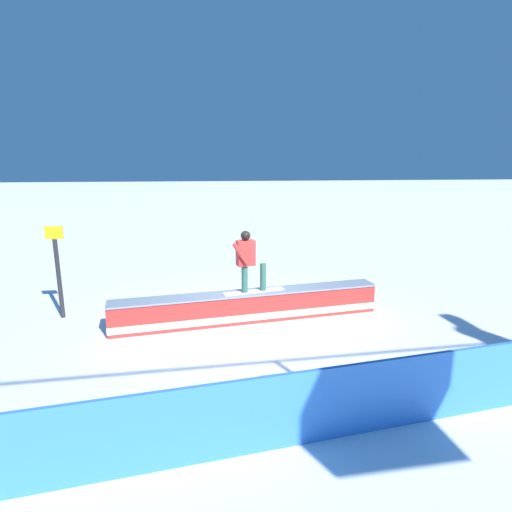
{
  "coord_description": "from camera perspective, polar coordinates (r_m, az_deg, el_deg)",
  "views": [
    {
      "loc": [
        0.83,
        9.18,
        3.74
      ],
      "look_at": [
        -0.06,
        0.99,
        1.79
      ],
      "focal_mm": 29.28,
      "sensor_mm": 36.0,
      "label": 1
    }
  ],
  "objects": [
    {
      "name": "trail_marker",
      "position": [
        10.8,
        -25.43,
        -1.72
      ],
      "size": [
        0.4,
        0.1,
        2.22
      ],
      "color": "#262628",
      "rests_on": "ground_plane"
    },
    {
      "name": "ground_plane",
      "position": [
        9.95,
        -0.98,
        -8.79
      ],
      "size": [
        120.0,
        120.0,
        0.0
      ],
      "primitive_type": "plane",
      "color": "white"
    },
    {
      "name": "snowboarder",
      "position": [
        9.47,
        -1.11,
        -0.44
      ],
      "size": [
        1.49,
        0.65,
        1.45
      ],
      "color": "silver",
      "rests_on": "grind_box"
    },
    {
      "name": "grind_box",
      "position": [
        9.83,
        -0.99,
        -7.06
      ],
      "size": [
        6.3,
        1.52,
        0.7
      ],
      "color": "red",
      "rests_on": "ground_plane"
    },
    {
      "name": "safety_fence",
      "position": [
        5.77,
        3.33,
        -20.48
      ],
      "size": [
        13.36,
        2.16,
        1.06
      ],
      "primitive_type": "cube",
      "rotation": [
        0.0,
        0.0,
        0.16
      ],
      "color": "#377EE0",
      "rests_on": "ground_plane"
    }
  ]
}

